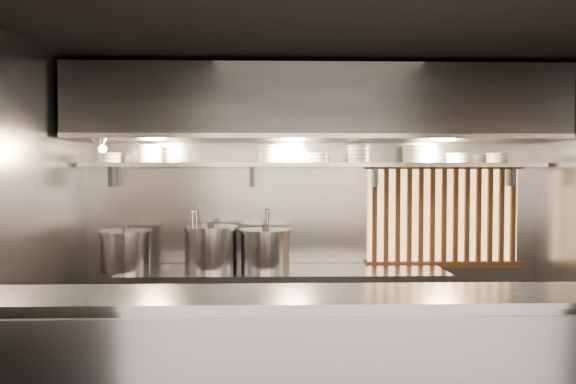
{
  "coord_description": "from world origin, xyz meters",
  "views": [
    {
      "loc": [
        -0.4,
        -4.07,
        1.81
      ],
      "look_at": [
        -0.27,
        0.55,
        1.65
      ],
      "focal_mm": 35.0,
      "sensor_mm": 36.0,
      "label": 1
    }
  ],
  "objects_px": {
    "stock_pot_left": "(126,251)",
    "stock_pot_mid": "(211,247)",
    "heat_lamp": "(100,142)",
    "stock_pot_right": "(265,249)",
    "pendant_bulb": "(304,156)"
  },
  "relations": [
    {
      "from": "stock_pot_left",
      "to": "stock_pot_mid",
      "type": "height_order",
      "value": "stock_pot_mid"
    },
    {
      "from": "heat_lamp",
      "to": "stock_pot_right",
      "type": "relative_size",
      "value": 0.54
    },
    {
      "from": "pendant_bulb",
      "to": "stock_pot_left",
      "type": "xyz_separation_m",
      "value": [
        -1.65,
        -0.11,
        -0.87
      ]
    },
    {
      "from": "heat_lamp",
      "to": "stock_pot_right",
      "type": "height_order",
      "value": "heat_lamp"
    },
    {
      "from": "heat_lamp",
      "to": "stock_pot_right",
      "type": "bearing_deg",
      "value": 12.68
    },
    {
      "from": "stock_pot_mid",
      "to": "stock_pot_left",
      "type": "bearing_deg",
      "value": -174.35
    },
    {
      "from": "pendant_bulb",
      "to": "stock_pot_right",
      "type": "height_order",
      "value": "pendant_bulb"
    },
    {
      "from": "stock_pot_left",
      "to": "stock_pot_mid",
      "type": "xyz_separation_m",
      "value": [
        0.77,
        0.08,
        0.02
      ]
    },
    {
      "from": "pendant_bulb",
      "to": "stock_pot_left",
      "type": "relative_size",
      "value": 0.3
    },
    {
      "from": "pendant_bulb",
      "to": "heat_lamp",
      "type": "bearing_deg",
      "value": -169.0
    },
    {
      "from": "pendant_bulb",
      "to": "stock_pot_mid",
      "type": "bearing_deg",
      "value": -177.95
    },
    {
      "from": "stock_pot_left",
      "to": "stock_pot_mid",
      "type": "distance_m",
      "value": 0.78
    },
    {
      "from": "heat_lamp",
      "to": "pendant_bulb",
      "type": "xyz_separation_m",
      "value": [
        1.8,
        0.35,
        -0.11
      ]
    },
    {
      "from": "heat_lamp",
      "to": "pendant_bulb",
      "type": "height_order",
      "value": "heat_lamp"
    },
    {
      "from": "heat_lamp",
      "to": "stock_pot_mid",
      "type": "relative_size",
      "value": 0.54
    }
  ]
}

